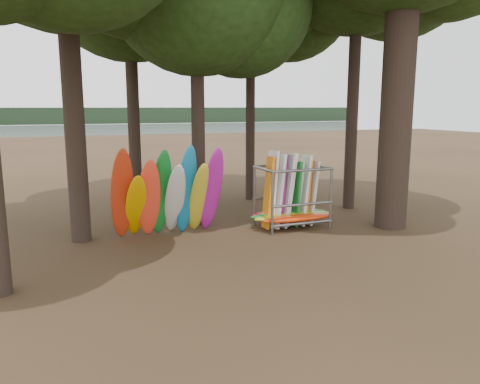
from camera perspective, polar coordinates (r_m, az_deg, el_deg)
name	(u,v)px	position (r m, az deg, el deg)	size (l,w,h in m)	color
ground	(265,245)	(14.40, 3.06, -6.43)	(120.00, 120.00, 0.00)	#47331E
lake	(98,135)	(72.88, -16.98, 6.62)	(160.00, 160.00, 0.00)	gray
far_shore	(80,116)	(122.69, -18.96, 8.78)	(160.00, 4.00, 4.00)	black
kayak_row	(170,196)	(15.13, -8.55, -0.44)	(3.58, 1.92, 3.13)	red
storage_rack	(291,199)	(16.35, 6.28, -0.83)	(3.00, 1.50, 2.69)	slate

